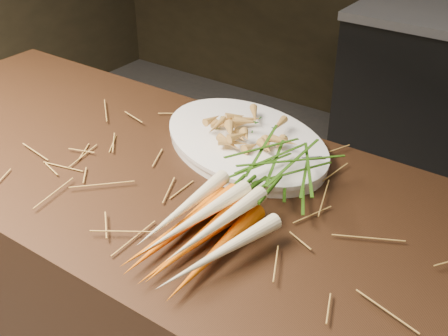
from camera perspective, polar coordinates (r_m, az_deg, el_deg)
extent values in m
cone|color=#C4510B|center=(1.07, -4.78, -6.43)|extent=(0.04, 0.30, 0.04)
cone|color=#C4510B|center=(1.04, -2.85, -7.45)|extent=(0.06, 0.30, 0.04)
cone|color=#C4510B|center=(1.02, -0.82, -8.52)|extent=(0.05, 0.30, 0.04)
cone|color=#C4510B|center=(1.03, -4.26, -5.92)|extent=(0.07, 0.30, 0.04)
cone|color=#C4510B|center=(1.01, -2.30, -6.94)|extent=(0.04, 0.30, 0.04)
cone|color=#F4E8AD|center=(1.04, -4.09, -4.08)|extent=(0.05, 0.28, 0.05)
cone|color=#F4E8AD|center=(1.01, -2.71, -5.06)|extent=(0.06, 0.28, 0.04)
cone|color=#F4E8AD|center=(1.00, -0.70, -5.76)|extent=(0.04, 0.28, 0.05)
cone|color=#F4E8AD|center=(0.98, -0.42, -8.58)|extent=(0.10, 0.27, 0.03)
ellipsoid|color=#315E12|center=(1.19, 5.14, -0.12)|extent=(0.19, 0.26, 0.09)
cube|color=silver|center=(1.23, 5.95, -0.36)|extent=(0.14, 0.13, 0.00)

